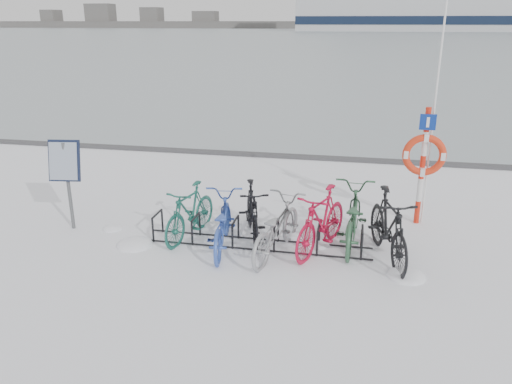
# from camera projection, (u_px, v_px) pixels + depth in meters

# --- Properties ---
(ground) EXTENTS (900.00, 900.00, 0.00)m
(ground) POSITION_uv_depth(u_px,v_px,m) (256.00, 245.00, 8.69)
(ground) COLOR white
(ground) RESTS_ON ground
(ice_sheet) EXTENTS (400.00, 298.00, 0.02)m
(ice_sheet) POSITION_uv_depth(u_px,v_px,m) (357.00, 34.00, 152.33)
(ice_sheet) COLOR #9DA8B1
(ice_sheet) RESTS_ON ground
(quay_edge) EXTENTS (400.00, 0.25, 0.10)m
(quay_edge) POSITION_uv_depth(u_px,v_px,m) (297.00, 157.00, 14.15)
(quay_edge) COLOR #3F3F42
(quay_edge) RESTS_ON ground
(bike_rack) EXTENTS (4.00, 0.48, 0.46)m
(bike_rack) POSITION_uv_depth(u_px,v_px,m) (256.00, 235.00, 8.64)
(bike_rack) COLOR black
(bike_rack) RESTS_ON ground
(info_board) EXTENTS (0.59, 0.29, 1.70)m
(info_board) POSITION_uv_depth(u_px,v_px,m) (65.00, 166.00, 8.98)
(info_board) COLOR #595B5E
(info_board) RESTS_ON ground
(lifebuoy_station) EXTENTS (0.78, 0.22, 4.07)m
(lifebuoy_station) POSITION_uv_depth(u_px,v_px,m) (424.00, 155.00, 9.15)
(lifebuoy_station) COLOR red
(lifebuoy_station) RESTS_ON ground
(shoreline) EXTENTS (180.00, 12.00, 9.50)m
(shoreline) POSITION_uv_depth(u_px,v_px,m) (132.00, 23.00, 271.70)
(shoreline) COLOR #505050
(shoreline) RESTS_ON ground
(bike_0) EXTENTS (0.81, 1.72, 1.00)m
(bike_0) POSITION_uv_depth(u_px,v_px,m) (190.00, 210.00, 8.90)
(bike_0) COLOR #19564A
(bike_0) RESTS_ON ground
(bike_1) EXTENTS (0.90, 1.92, 0.97)m
(bike_1) POSITION_uv_depth(u_px,v_px,m) (221.00, 221.00, 8.46)
(bike_1) COLOR #3252AF
(bike_1) RESTS_ON ground
(bike_2) EXTENTS (0.98, 1.77, 1.03)m
(bike_2) POSITION_uv_depth(u_px,v_px,m) (252.00, 210.00, 8.87)
(bike_2) COLOR black
(bike_2) RESTS_ON ground
(bike_3) EXTENTS (1.07, 1.98, 0.98)m
(bike_3) POSITION_uv_depth(u_px,v_px,m) (276.00, 226.00, 8.25)
(bike_3) COLOR gray
(bike_3) RESTS_ON ground
(bike_4) EXTENTS (1.14, 1.91, 1.11)m
(bike_4) POSITION_uv_depth(u_px,v_px,m) (321.00, 219.00, 8.37)
(bike_4) COLOR #BA0F33
(bike_4) RESTS_ON ground
(bike_5) EXTENTS (0.79, 2.03, 1.05)m
(bike_5) POSITION_uv_depth(u_px,v_px,m) (352.00, 215.00, 8.62)
(bike_5) COLOR #2C5639
(bike_5) RESTS_ON ground
(bike_6) EXTENTS (1.01, 2.03, 1.17)m
(bike_6) POSITION_uv_depth(u_px,v_px,m) (389.00, 225.00, 8.03)
(bike_6) COLOR black
(bike_6) RESTS_ON ground
(snow_drifts) EXTENTS (5.74, 1.82, 0.22)m
(snow_drifts) POSITION_uv_depth(u_px,v_px,m) (249.00, 249.00, 8.55)
(snow_drifts) COLOR white
(snow_drifts) RESTS_ON ground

